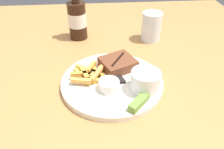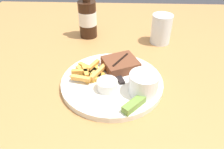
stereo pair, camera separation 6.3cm
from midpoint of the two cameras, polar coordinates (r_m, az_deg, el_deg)
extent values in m
cube|color=#A87542|center=(0.67, -2.71, -4.07)|extent=(1.34, 1.46, 0.04)
cylinder|color=#A87542|center=(1.56, -26.48, 0.47)|extent=(0.06, 0.06, 0.73)
cylinder|color=#A87542|center=(1.56, 19.44, 2.68)|extent=(0.06, 0.06, 0.73)
cylinder|color=silver|center=(0.65, -2.78, -2.28)|extent=(0.30, 0.30, 0.01)
cylinder|color=white|center=(0.65, -2.80, -1.66)|extent=(0.30, 0.30, 0.00)
cube|color=brown|center=(0.69, -1.09, 2.79)|extent=(0.13, 0.12, 0.03)
cube|color=black|center=(0.68, -1.11, 3.95)|extent=(0.05, 0.08, 0.00)
cube|color=gold|center=(0.67, -9.27, 0.32)|extent=(0.04, 0.06, 0.01)
cube|color=gold|center=(0.66, -8.10, -0.31)|extent=(0.07, 0.05, 0.01)
cube|color=gold|center=(0.66, -8.85, -0.04)|extent=(0.02, 0.05, 0.01)
cube|color=#E7A048|center=(0.63, -10.99, -1.73)|extent=(0.06, 0.02, 0.01)
cube|color=gold|center=(0.69, -7.41, 1.36)|extent=(0.02, 0.05, 0.01)
cube|color=gold|center=(0.67, -9.22, 0.07)|extent=(0.05, 0.04, 0.01)
cube|color=gold|center=(0.67, -8.85, 0.06)|extent=(0.07, 0.03, 0.01)
cube|color=#E99E47|center=(0.65, -6.44, 0.48)|extent=(0.05, 0.08, 0.01)
cube|color=gold|center=(0.65, -9.00, -1.32)|extent=(0.05, 0.03, 0.01)
cube|color=gold|center=(0.64, -7.28, -1.20)|extent=(0.06, 0.04, 0.01)
cube|color=gold|center=(0.67, -10.27, -0.17)|extent=(0.06, 0.07, 0.01)
cube|color=gold|center=(0.66, -6.10, 0.07)|extent=(0.03, 0.08, 0.01)
cube|color=gold|center=(0.69, -9.82, 1.34)|extent=(0.06, 0.05, 0.01)
cube|color=gold|center=(0.65, -11.38, 0.02)|extent=(0.05, 0.02, 0.01)
cube|color=gold|center=(0.65, -10.01, 0.31)|extent=(0.03, 0.06, 0.01)
cube|color=gold|center=(0.68, -8.14, 2.00)|extent=(0.04, 0.05, 0.01)
cylinder|color=white|center=(0.60, 5.71, -1.85)|extent=(0.08, 0.08, 0.06)
cylinder|color=beige|center=(0.58, 5.85, -0.05)|extent=(0.07, 0.07, 0.01)
cylinder|color=silver|center=(0.60, -3.77, -2.95)|extent=(0.06, 0.06, 0.03)
cylinder|color=#C67A4C|center=(0.60, -3.81, -2.12)|extent=(0.05, 0.05, 0.01)
cube|color=olive|center=(0.56, 3.84, -7.39)|extent=(0.06, 0.07, 0.02)
cube|color=#B7B7BC|center=(0.64, -10.81, -2.21)|extent=(0.10, 0.02, 0.00)
cube|color=#B7B7BC|center=(0.64, -4.74, -1.85)|extent=(0.03, 0.01, 0.00)
cube|color=#B7B7BC|center=(0.64, -4.78, -1.60)|extent=(0.03, 0.01, 0.00)
cube|color=#B7B7BC|center=(0.65, -4.82, -1.36)|extent=(0.03, 0.01, 0.00)
cube|color=#B7B7BC|center=(0.71, -3.66, 2.66)|extent=(0.06, 0.11, 0.00)
cube|color=black|center=(0.65, -0.91, -0.87)|extent=(0.03, 0.06, 0.01)
cylinder|color=black|center=(0.90, -11.08, 13.51)|extent=(0.07, 0.07, 0.14)
cylinder|color=silver|center=(0.90, -11.14, 13.93)|extent=(0.07, 0.07, 0.05)
cylinder|color=silver|center=(0.88, 8.19, 12.21)|extent=(0.08, 0.08, 0.11)
camera|label=1|loc=(0.03, -92.86, -2.15)|focal=35.00mm
camera|label=2|loc=(0.03, 87.14, 2.15)|focal=35.00mm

